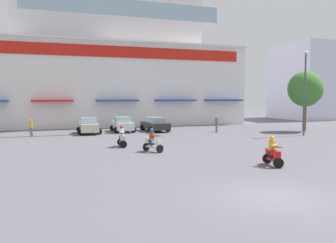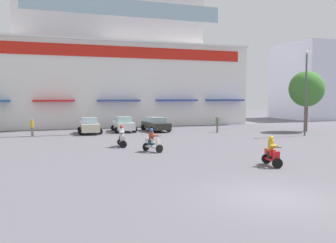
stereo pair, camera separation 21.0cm
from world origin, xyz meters
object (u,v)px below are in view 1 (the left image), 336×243
object	(u,v)px
parked_car_0	(89,126)
scooter_rider_1	(153,142)
pedestrian_0	(31,127)
pedestrian_1	(217,123)
scooter_rider_4	(122,138)
plaza_tree_1	(305,89)
scooter_rider_3	(273,154)
parked_car_1	(123,124)
parked_car_2	(155,124)
streetlamp_near	(305,87)

from	to	relation	value
parked_car_0	scooter_rider_1	distance (m)	13.16
pedestrian_0	pedestrian_1	xyz separation A→B (m)	(17.51, -2.21, 0.07)
parked_car_0	scooter_rider_4	bearing A→B (deg)	-82.94
plaza_tree_1	scooter_rider_3	distance (m)	20.68
parked_car_1	scooter_rider_3	world-z (taller)	scooter_rider_3
parked_car_0	parked_car_1	size ratio (longest dim) A/B	1.03
parked_car_0	pedestrian_1	xyz separation A→B (m)	(12.29, -3.12, 0.20)
parked_car_2	streetlamp_near	world-z (taller)	streetlamp_near
scooter_rider_3	pedestrian_0	bearing A→B (deg)	124.20
scooter_rider_4	streetlamp_near	distance (m)	18.01
scooter_rider_3	streetlamp_near	bearing A→B (deg)	44.31
plaza_tree_1	pedestrian_0	xyz separation A→B (m)	(-26.83, 3.97, -3.48)
scooter_rider_1	scooter_rider_3	world-z (taller)	scooter_rider_3
scooter_rider_3	scooter_rider_4	xyz separation A→B (m)	(-6.08, 9.36, -0.01)
scooter_rider_1	pedestrian_0	xyz separation A→B (m)	(-7.91, 11.97, 0.26)
plaza_tree_1	scooter_rider_3	xyz separation A→B (m)	(-14.30, -14.46, -3.75)
parked_car_2	streetlamp_near	xyz separation A→B (m)	(11.93, -8.36, 3.74)
scooter_rider_4	pedestrian_0	xyz separation A→B (m)	(-6.45, 9.07, 0.28)
plaza_tree_1	scooter_rider_1	distance (m)	20.87
parked_car_2	streetlamp_near	bearing A→B (deg)	-35.01
plaza_tree_1	parked_car_2	size ratio (longest dim) A/B	1.37
pedestrian_0	streetlamp_near	distance (m)	25.29
parked_car_0	pedestrian_1	world-z (taller)	pedestrian_1
parked_car_2	pedestrian_0	xyz separation A→B (m)	(-12.02, -1.07, 0.16)
parked_car_0	parked_car_1	bearing A→B (deg)	12.36
streetlamp_near	parked_car_2	bearing A→B (deg)	144.99
pedestrian_0	streetlamp_near	xyz separation A→B (m)	(23.95, -7.28, 3.58)
parked_car_2	scooter_rider_4	distance (m)	11.57
scooter_rider_4	pedestrian_1	size ratio (longest dim) A/B	0.91
parked_car_1	pedestrian_0	distance (m)	8.89
plaza_tree_1	parked_car_1	world-z (taller)	plaza_tree_1
parked_car_1	scooter_rider_3	size ratio (longest dim) A/B	2.62
scooter_rider_4	parked_car_1	bearing A→B (deg)	78.04
parked_car_1	parked_car_2	world-z (taller)	parked_car_1
parked_car_0	parked_car_2	size ratio (longest dim) A/B	0.92
scooter_rider_1	scooter_rider_4	size ratio (longest dim) A/B	1.00
scooter_rider_1	pedestrian_1	world-z (taller)	pedestrian_1
parked_car_1	scooter_rider_4	world-z (taller)	same
parked_car_1	pedestrian_0	size ratio (longest dim) A/B	2.55
parked_car_1	streetlamp_near	size ratio (longest dim) A/B	0.52
parked_car_2	scooter_rider_3	distance (m)	19.52
scooter_rider_4	pedestrian_1	bearing A→B (deg)	31.82
plaza_tree_1	scooter_rider_1	size ratio (longest dim) A/B	4.04
plaza_tree_1	parked_car_0	bearing A→B (deg)	167.26
plaza_tree_1	parked_car_0	world-z (taller)	plaza_tree_1
parked_car_1	parked_car_2	xyz separation A→B (m)	(3.29, -0.61, -0.03)
parked_car_0	parked_car_2	distance (m)	6.81
streetlamp_near	plaza_tree_1	bearing A→B (deg)	49.07
parked_car_2	parked_car_0	bearing A→B (deg)	-178.65
scooter_rider_3	pedestrian_1	distance (m)	16.98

